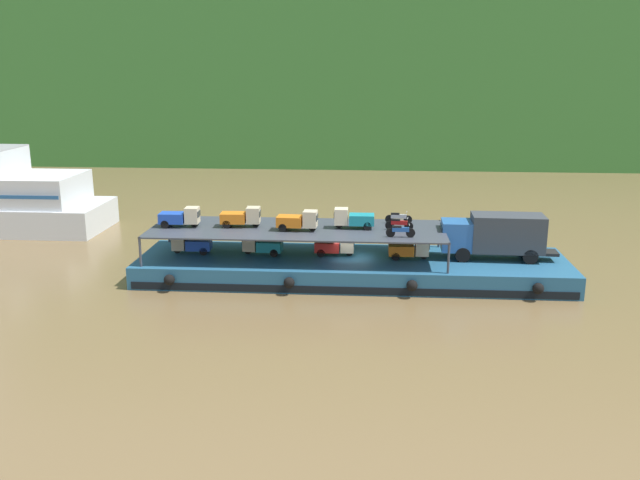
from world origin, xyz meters
TOP-DOWN VIEW (x-y plane):
  - ground_plane at (0.00, 0.00)m, footprint 400.00×400.00m
  - hillside_far_bank at (0.00, 62.43)m, footprint 111.74×27.63m
  - cargo_barge at (0.00, -0.03)m, footprint 29.36×7.94m
  - covered_lorry at (9.70, 0.38)m, footprint 7.90×2.47m
  - cargo_rack at (-3.80, 0.00)m, footprint 20.16×6.57m
  - mini_truck_lower_stern at (-11.34, 0.25)m, footprint 2.79×1.29m
  - mini_truck_lower_aft at (-6.32, 0.29)m, footprint 2.79×1.30m
  - mini_truck_lower_mid at (-1.19, 0.48)m, footprint 2.75×1.21m
  - mini_truck_lower_fore at (3.91, -0.01)m, footprint 2.76×1.23m
  - mini_truck_upper_stern at (-11.89, -0.14)m, footprint 2.77×1.25m
  - mini_truck_upper_mid at (-7.68, 0.20)m, footprint 2.78×1.27m
  - mini_truck_upper_fore at (-3.66, -0.62)m, footprint 2.79×1.29m
  - mini_truck_upper_bow at (0.06, 0.29)m, footprint 2.74×1.21m
  - motorcycle_upper_port at (3.16, -1.97)m, footprint 1.90×0.55m
  - motorcycle_upper_centre at (3.15, 0.00)m, footprint 1.90×0.55m
  - motorcycle_upper_stbd at (3.18, 1.97)m, footprint 1.90×0.55m

SIDE VIEW (x-z plane):
  - ground_plane at x=0.00m, z-range 0.00..0.00m
  - cargo_barge at x=0.00m, z-range 0.00..1.50m
  - mini_truck_lower_stern at x=-11.34m, z-range 1.50..2.88m
  - mini_truck_lower_aft at x=-6.32m, z-range 1.50..2.88m
  - mini_truck_lower_mid at x=-1.19m, z-range 1.50..2.88m
  - mini_truck_lower_fore at x=3.91m, z-range 1.50..2.88m
  - covered_lorry at x=9.70m, z-range 1.64..4.74m
  - cargo_rack at x=-3.80m, z-range 2.44..4.44m
  - motorcycle_upper_port at x=3.16m, z-range 3.50..4.37m
  - motorcycle_upper_centre at x=3.15m, z-range 3.50..4.37m
  - motorcycle_upper_stbd at x=3.18m, z-range 3.50..4.37m
  - mini_truck_upper_stern at x=-11.89m, z-range 3.50..4.88m
  - mini_truck_upper_mid at x=-7.68m, z-range 3.50..4.88m
  - mini_truck_upper_fore at x=-3.66m, z-range 3.50..4.88m
  - mini_truck_upper_bow at x=0.06m, z-range 3.50..4.88m
  - hillside_far_bank at x=0.00m, z-range 2.58..43.37m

